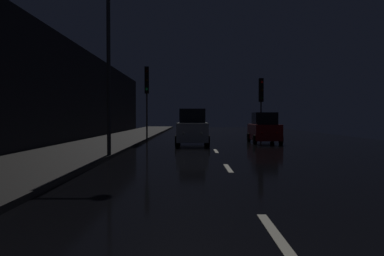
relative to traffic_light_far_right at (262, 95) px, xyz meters
The scene contains 9 objects.
ground 7.75m from the traffic_light_far_right, 129.70° to the right, with size 25.80×84.00×0.02m, color black.
sidewalk_left 12.78m from the traffic_light_far_right, 154.47° to the right, with size 4.40×84.00×0.15m, color #33302D.
building_facade_left 16.29m from the traffic_light_far_right, 147.28° to the right, with size 0.80×63.00×6.62m, color black.
lane_centerline 20.34m from the traffic_light_far_right, 102.69° to the right, with size 0.16×16.48×0.01m.
traffic_light_far_right is the anchor object (origin of this frame).
traffic_light_far_left 9.70m from the traffic_light_far_right, 155.13° to the right, with size 0.33×0.47×5.27m.
streetlamp_overhead 18.30m from the traffic_light_far_right, 117.89° to the right, with size 1.70×0.44×7.18m.
car_approaching_headlights 9.71m from the traffic_light_far_right, 126.47° to the right, with size 2.03×4.40×2.22m.
car_parked_right_far 6.49m from the traffic_light_far_right, 97.78° to the right, with size 1.85×4.00×2.01m.
Camera 1 is at (-1.20, -2.79, 1.68)m, focal length 37.70 mm.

